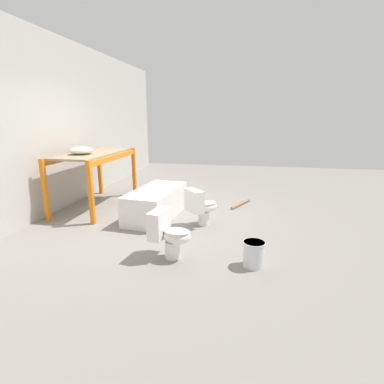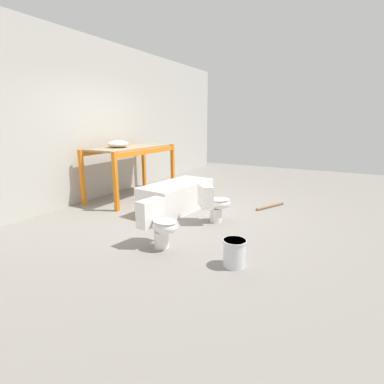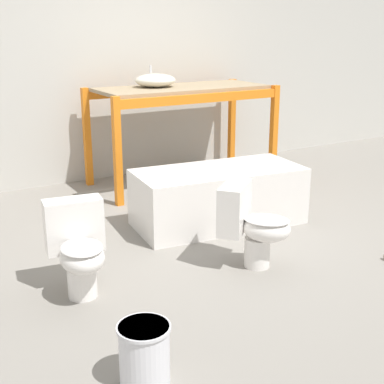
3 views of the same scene
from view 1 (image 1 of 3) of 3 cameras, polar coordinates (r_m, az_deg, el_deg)
name	(u,v)px [view 1 (image 1 of 3)]	position (r m, az deg, el deg)	size (l,w,h in m)	color
ground_plane	(165,218)	(5.35, -5.18, -4.91)	(12.00, 12.00, 0.00)	gray
warehouse_wall_rear	(45,125)	(6.02, -26.21, 11.41)	(10.80, 0.08, 3.20)	beige
shelving_rack	(94,160)	(6.10, -18.09, 5.75)	(1.98, 0.90, 1.07)	orange
sink_basin	(81,150)	(5.88, -20.33, 7.45)	(0.44, 0.41, 0.22)	silver
bathtub_main	(156,201)	(5.35, -6.84, -1.69)	(1.54, 0.82, 0.51)	white
toilet_near	(201,206)	(4.88, 1.73, -2.62)	(0.58, 0.59, 0.61)	white
toilet_far	(168,233)	(3.80, -4.50, -7.73)	(0.40, 0.54, 0.61)	white
bucket_white	(254,254)	(3.71, 11.67, -11.40)	(0.27, 0.27, 0.31)	silver
loose_pipe	(241,204)	(6.13, 9.28, -2.27)	(0.68, 0.37, 0.05)	#8C6B4C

